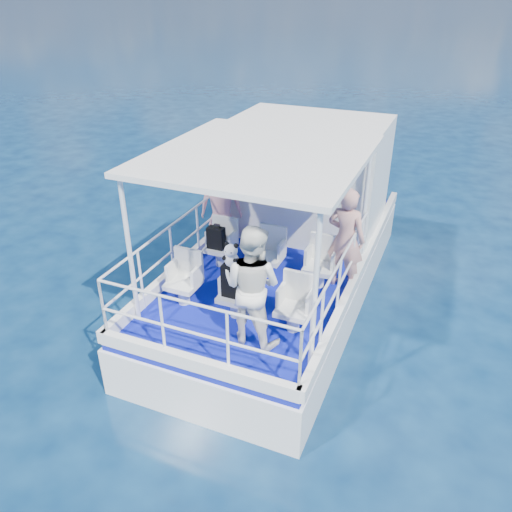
{
  "coord_description": "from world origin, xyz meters",
  "views": [
    {
      "loc": [
        2.66,
        -6.69,
        5.31
      ],
      "look_at": [
        0.03,
        -0.4,
        1.58
      ],
      "focal_mm": 35.0,
      "sensor_mm": 36.0,
      "label": 1
    }
  ],
  "objects_px": {
    "passenger_stbd_aft": "(252,286)",
    "panda": "(232,255)",
    "passenger_port_fwd": "(221,205)",
    "backpack_center": "(234,281)"
  },
  "relations": [
    {
      "from": "passenger_port_fwd",
      "to": "panda",
      "type": "height_order",
      "value": "passenger_port_fwd"
    },
    {
      "from": "passenger_port_fwd",
      "to": "passenger_stbd_aft",
      "type": "xyz_separation_m",
      "value": [
        1.68,
        -2.49,
        0.08
      ]
    },
    {
      "from": "passenger_stbd_aft",
      "to": "passenger_port_fwd",
      "type": "bearing_deg",
      "value": -49.46
    },
    {
      "from": "passenger_port_fwd",
      "to": "passenger_stbd_aft",
      "type": "bearing_deg",
      "value": 100.12
    },
    {
      "from": "passenger_stbd_aft",
      "to": "panda",
      "type": "height_order",
      "value": "passenger_stbd_aft"
    },
    {
      "from": "passenger_stbd_aft",
      "to": "panda",
      "type": "relative_size",
      "value": 4.73
    },
    {
      "from": "passenger_stbd_aft",
      "to": "backpack_center",
      "type": "xyz_separation_m",
      "value": [
        -0.44,
        0.37,
        -0.24
      ]
    },
    {
      "from": "passenger_port_fwd",
      "to": "backpack_center",
      "type": "height_order",
      "value": "passenger_port_fwd"
    },
    {
      "from": "backpack_center",
      "to": "passenger_stbd_aft",
      "type": "bearing_deg",
      "value": -40.18
    },
    {
      "from": "passenger_port_fwd",
      "to": "panda",
      "type": "bearing_deg",
      "value": 95.87
    }
  ]
}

